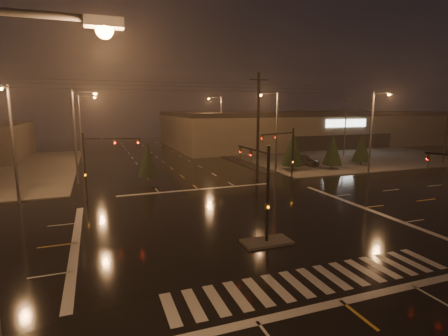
{
  "coord_description": "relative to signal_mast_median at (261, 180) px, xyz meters",
  "views": [
    {
      "loc": [
        -9.48,
        -22.11,
        8.22
      ],
      "look_at": [
        0.84,
        5.81,
        3.0
      ],
      "focal_mm": 28.0,
      "sensor_mm": 36.0,
      "label": 1
    }
  ],
  "objects": [
    {
      "name": "parking_lot",
      "position": [
        35.0,
        31.07,
        -3.71
      ],
      "size": [
        50.0,
        24.0,
        0.08
      ],
      "primitive_type": "cube",
      "color": "black",
      "rests_on": "ground"
    },
    {
      "name": "streetlight_4",
      "position": [
        11.18,
        39.07,
        2.05
      ],
      "size": [
        2.77,
        0.32,
        10.0
      ],
      "color": "#38383A",
      "rests_on": "ground"
    },
    {
      "name": "retail_building",
      "position": [
        35.0,
        49.06,
        0.09
      ],
      "size": [
        60.2,
        28.3,
        7.2
      ],
      "color": "brown",
      "rests_on": "ground"
    },
    {
      "name": "streetlight_2",
      "position": [
        -11.18,
        37.07,
        2.05
      ],
      "size": [
        2.77,
        0.32,
        10.0
      ],
      "color": "#38383A",
      "rests_on": "ground"
    },
    {
      "name": "streetlight_5",
      "position": [
        -16.0,
        14.26,
        2.05
      ],
      "size": [
        0.32,
        2.77,
        10.0
      ],
      "color": "#38383A",
      "rests_on": "ground"
    },
    {
      "name": "conifer_1",
      "position": [
        19.63,
        18.64,
        -1.1
      ],
      "size": [
        2.5,
        2.5,
        4.6
      ],
      "color": "black",
      "rests_on": "ground"
    },
    {
      "name": "stop_bar_near",
      "position": [
        -0.0,
        -7.93,
        -3.75
      ],
      "size": [
        16.0,
        0.5,
        0.01
      ],
      "primitive_type": "cube",
      "color": "beige",
      "rests_on": "ground"
    },
    {
      "name": "signal_mast_median",
      "position": [
        0.0,
        0.0,
        0.0
      ],
      "size": [
        0.25,
        4.59,
        6.0
      ],
      "color": "black",
      "rests_on": "ground"
    },
    {
      "name": "median_island",
      "position": [
        -0.0,
        -0.93,
        -3.68
      ],
      "size": [
        3.0,
        1.6,
        0.15
      ],
      "primitive_type": "cube",
      "color": "#4A4842",
      "rests_on": "ground"
    },
    {
      "name": "crosswalk",
      "position": [
        -0.0,
        -5.93,
        -3.75
      ],
      "size": [
        15.0,
        2.6,
        0.01
      ],
      "primitive_type": "cube",
      "color": "beige",
      "rests_on": "ground"
    },
    {
      "name": "conifer_0",
      "position": [
        14.48,
        20.03,
        -0.85
      ],
      "size": [
        2.82,
        2.82,
        5.11
      ],
      "color": "black",
      "rests_on": "ground"
    },
    {
      "name": "conifer_2",
      "position": [
        25.57,
        19.95,
        -1.12
      ],
      "size": [
        2.48,
        2.48,
        4.57
      ],
      "color": "black",
      "rests_on": "ground"
    },
    {
      "name": "streetlight_3",
      "position": [
        11.18,
        19.07,
        2.05
      ],
      "size": [
        2.77,
        0.32,
        10.0
      ],
      "color": "#38383A",
      "rests_on": "ground"
    },
    {
      "name": "conifer_3",
      "position": [
        -4.2,
        19.12,
        -1.24
      ],
      "size": [
        2.32,
        2.32,
        4.33
      ],
      "color": "black",
      "rests_on": "ground"
    },
    {
      "name": "streetlight_6",
      "position": [
        22.0,
        14.26,
        2.05
      ],
      "size": [
        0.32,
        2.77,
        10.0
      ],
      "color": "#38383A",
      "rests_on": "ground"
    },
    {
      "name": "utility_pole_1",
      "position": [
        8.0,
        17.07,
        2.38
      ],
      "size": [
        2.2,
        0.32,
        12.0
      ],
      "color": "black",
      "rests_on": "ground"
    },
    {
      "name": "streetlight_1",
      "position": [
        -11.18,
        21.07,
        2.05
      ],
      "size": [
        2.77,
        0.32,
        10.0
      ],
      "color": "#38383A",
      "rests_on": "ground"
    },
    {
      "name": "car_parked",
      "position": [
        18.12,
        23.12,
        -2.95
      ],
      "size": [
        3.44,
        5.06,
        1.6
      ],
      "primitive_type": "imported",
      "rotation": [
        0.0,
        0.0,
        0.36
      ],
      "color": "black",
      "rests_on": "ground"
    },
    {
      "name": "signal_mast_nw",
      "position": [
        -9.5,
        13.21,
        0.04
      ],
      "size": [
        4.84,
        1.86,
        6.0
      ],
      "color": "black",
      "rests_on": "ground"
    },
    {
      "name": "streetlight_0",
      "position": [
        -11.18,
        -11.93,
        2.05
      ],
      "size": [
        2.77,
        0.32,
        10.0
      ],
      "color": "#38383A",
      "rests_on": "ground"
    },
    {
      "name": "signal_mast_ne",
      "position": [
        9.5,
        13.21,
        0.04
      ],
      "size": [
        4.84,
        1.86,
        6.0
      ],
      "color": "black",
      "rests_on": "ground"
    },
    {
      "name": "sidewalk_ne",
      "position": [
        30.0,
        33.07,
        -3.69
      ],
      "size": [
        36.0,
        36.0,
        0.12
      ],
      "primitive_type": "cube",
      "color": "#4A4842",
      "rests_on": "ground"
    },
    {
      "name": "stop_bar_far",
      "position": [
        -0.0,
        14.07,
        -3.75
      ],
      "size": [
        16.0,
        0.5,
        0.01
      ],
      "primitive_type": "cube",
      "color": "beige",
      "rests_on": "ground"
    },
    {
      "name": "utility_pole_2",
      "position": [
        38.0,
        17.07,
        2.38
      ],
      "size": [
        2.2,
        0.32,
        12.0
      ],
      "color": "black",
      "rests_on": "ground"
    },
    {
      "name": "ground",
      "position": [
        -0.0,
        3.07,
        -3.75
      ],
      "size": [
        140.0,
        140.0,
        0.0
      ],
      "primitive_type": "plane",
      "color": "black",
      "rests_on": "ground"
    }
  ]
}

